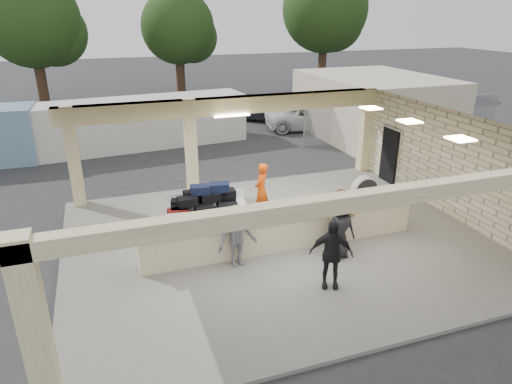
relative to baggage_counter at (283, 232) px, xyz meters
name	(u,v)px	position (x,y,z in m)	size (l,w,h in m)	color
ground	(276,243)	(0.00, 0.50, -0.59)	(120.00, 120.00, 0.00)	#28282A
pavilion	(276,192)	(0.21, 1.16, 0.76)	(12.01, 10.00, 3.55)	slate
baggage_counter	(283,232)	(0.00, 0.00, 0.00)	(8.20, 0.58, 0.98)	beige
luggage_cart	(205,206)	(-1.80, 1.87, 0.29)	(2.68, 1.88, 1.45)	silver
drum_fan	(365,190)	(3.82, 1.95, 0.07)	(0.94, 0.52, 1.03)	silver
baggage_handler	(261,190)	(0.16, 2.29, 0.41)	(0.65, 0.36, 1.79)	#D5440B
passenger_a	(341,219)	(1.52, -0.50, 0.40)	(0.86, 0.38, 1.76)	brown
passenger_b	(331,254)	(0.33, -2.17, 0.40)	(1.04, 0.38, 1.77)	black
passenger_c	(237,236)	(-1.50, -0.50, 0.37)	(1.11, 0.39, 1.72)	#55545A
passenger_d	(340,228)	(1.26, -0.93, 0.35)	(0.82, 0.34, 1.68)	black
car_white_a	(309,117)	(6.84, 12.80, 0.11)	(2.31, 4.87, 1.39)	silver
car_white_b	(351,106)	(10.57, 14.53, 0.19)	(1.84, 4.92, 1.56)	silver
car_dark	(257,109)	(4.80, 15.93, 0.09)	(1.44, 4.07, 1.36)	black
container_white	(135,123)	(-2.91, 12.29, 0.61)	(11.08, 2.22, 2.40)	silver
fence	(406,118)	(11.00, 9.50, 0.47)	(12.06, 0.06, 2.03)	gray
tree_left	(37,23)	(-7.68, 24.66, 5.00)	(6.60, 6.30, 9.00)	#382619
tree_mid	(182,30)	(2.32, 26.66, 4.38)	(6.00, 5.60, 8.00)	#382619
tree_right	(327,13)	(14.32, 25.66, 5.63)	(7.20, 7.00, 10.00)	#382619
adjacent_building	(373,106)	(9.50, 10.50, 1.01)	(6.00, 8.00, 3.20)	beige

